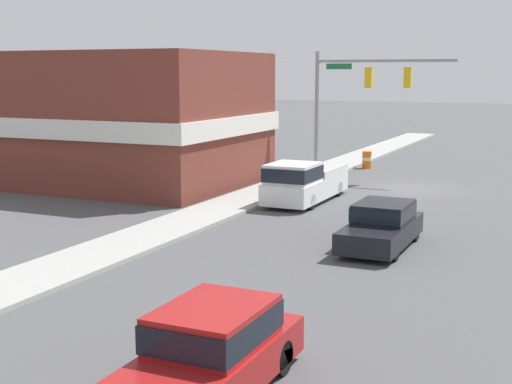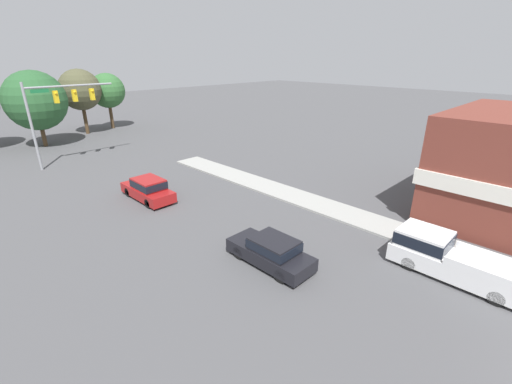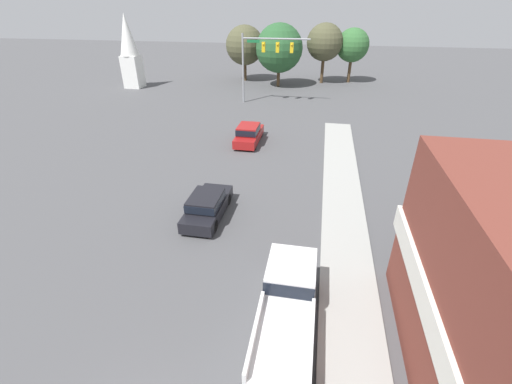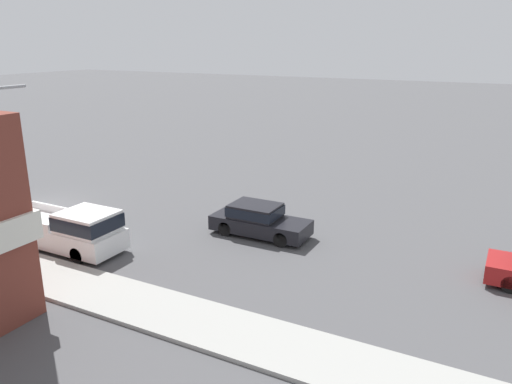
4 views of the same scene
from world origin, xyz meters
name	(u,v)px [view 4 (image 4 of 4)]	position (x,y,z in m)	size (l,w,h in m)	color
ground_plane	(43,207)	(0.00, 0.00, 0.00)	(200.00, 200.00, 0.00)	#4C4C4F
car_lead	(258,219)	(-1.83, 12.05, 0.75)	(1.77, 4.49, 1.44)	black
pickup_truck_parked	(71,229)	(3.32, 5.82, 0.91)	(1.96, 5.76, 1.84)	black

